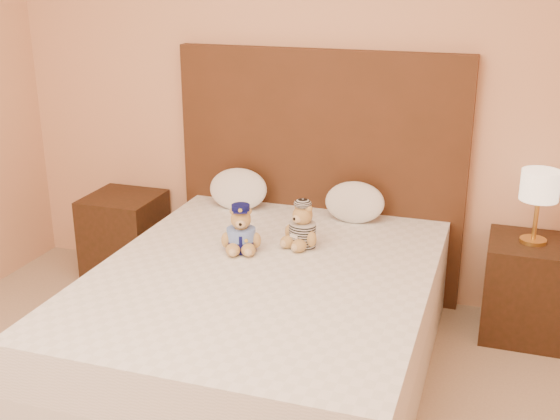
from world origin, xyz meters
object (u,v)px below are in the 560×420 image
(teddy_prisoner, at_px, (302,225))
(nightstand_right, at_px, (527,289))
(nightstand_left, at_px, (125,236))
(teddy_police, at_px, (241,228))
(bed, at_px, (264,321))
(lamp, at_px, (540,189))
(pillow_left, at_px, (238,187))
(pillow_right, at_px, (355,200))

(teddy_prisoner, bearing_deg, nightstand_right, 45.86)
(nightstand_left, relative_size, teddy_prisoner, 2.27)
(teddy_police, bearing_deg, bed, -64.53)
(lamp, bearing_deg, nightstand_left, 180.00)
(nightstand_left, xyz_separation_m, teddy_prisoner, (1.34, -0.44, 0.40))
(pillow_left, height_order, pillow_right, pillow_left)
(lamp, relative_size, pillow_left, 1.09)
(lamp, bearing_deg, teddy_police, -157.25)
(teddy_prisoner, xyz_separation_m, pillow_left, (-0.55, 0.47, 0.01))
(nightstand_left, xyz_separation_m, pillow_left, (0.79, 0.03, 0.40))
(nightstand_right, xyz_separation_m, pillow_left, (-1.71, 0.03, 0.40))
(nightstand_left, bearing_deg, nightstand_right, 0.00)
(nightstand_left, height_order, teddy_prisoner, teddy_prisoner)
(teddy_prisoner, height_order, pillow_left, pillow_left)
(teddy_prisoner, bearing_deg, pillow_right, 94.90)
(lamp, distance_m, teddy_prisoner, 1.25)
(nightstand_right, height_order, pillow_right, pillow_right)
(nightstand_left, bearing_deg, bed, -32.62)
(teddy_prisoner, bearing_deg, nightstand_left, -173.35)
(pillow_left, bearing_deg, teddy_prisoner, -40.75)
(teddy_prisoner, bearing_deg, teddy_police, -125.39)
(nightstand_right, relative_size, lamp, 1.38)
(bed, xyz_separation_m, teddy_police, (-0.19, 0.20, 0.40))
(pillow_right, bearing_deg, pillow_left, 180.00)
(nightstand_right, xyz_separation_m, pillow_right, (-0.99, 0.03, 0.40))
(lamp, height_order, teddy_prisoner, lamp)
(nightstand_left, distance_m, nightstand_right, 2.50)
(nightstand_left, distance_m, pillow_left, 0.89)
(bed, height_order, teddy_prisoner, teddy_prisoner)
(nightstand_right, distance_m, teddy_prisoner, 1.30)
(bed, bearing_deg, lamp, 32.62)
(teddy_police, bearing_deg, nightstand_left, 131.71)
(bed, height_order, lamp, lamp)
(teddy_police, xyz_separation_m, teddy_prisoner, (0.28, 0.16, -0.00))
(pillow_right, bearing_deg, nightstand_left, -178.86)
(teddy_police, relative_size, pillow_left, 0.68)
(bed, xyz_separation_m, lamp, (1.25, 0.80, 0.57))
(nightstand_right, distance_m, teddy_police, 1.61)
(nightstand_left, relative_size, teddy_police, 2.20)
(teddy_prisoner, height_order, pillow_right, pillow_right)
(lamp, distance_m, teddy_police, 1.57)
(bed, relative_size, lamp, 5.00)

